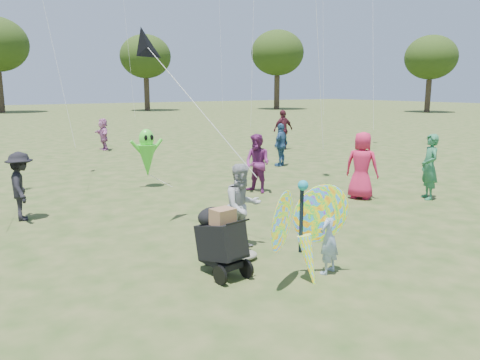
% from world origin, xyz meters
% --- Properties ---
extents(ground, '(160.00, 160.00, 0.00)m').
position_xyz_m(ground, '(0.00, 0.00, 0.00)').
color(ground, '#51592B').
rests_on(ground, ground).
extents(child_girl, '(0.50, 0.40, 1.19)m').
position_xyz_m(child_girl, '(-0.21, -1.06, 0.59)').
color(child_girl, '#94AAD2').
rests_on(child_girl, ground).
extents(adult_man, '(0.80, 0.63, 1.59)m').
position_xyz_m(adult_man, '(-0.71, 0.66, 0.80)').
color(adult_man, '#9A9B9F').
rests_on(adult_man, ground).
extents(grey_bag, '(0.47, 0.38, 0.15)m').
position_xyz_m(grey_bag, '(-0.99, 0.17, 0.07)').
color(grey_bag, slate).
rests_on(grey_bag, ground).
extents(crowd_a, '(0.90, 1.04, 1.79)m').
position_xyz_m(crowd_a, '(4.15, 2.20, 0.90)').
color(crowd_a, '#CB204B').
rests_on(crowd_a, ground).
extents(crowd_b, '(0.70, 1.07, 1.55)m').
position_xyz_m(crowd_b, '(-3.75, 4.97, 0.77)').
color(crowd_b, black).
rests_on(crowd_b, ground).
extents(crowd_c, '(1.02, 0.75, 1.61)m').
position_xyz_m(crowd_c, '(5.66, 7.51, 0.81)').
color(crowd_c, '#305885').
rests_on(crowd_c, ground).
extents(crowd_e, '(0.82, 0.95, 1.66)m').
position_xyz_m(crowd_e, '(2.27, 4.33, 0.83)').
color(crowd_e, '#702564').
rests_on(crowd_e, ground).
extents(crowd_f, '(0.69, 0.76, 1.74)m').
position_xyz_m(crowd_f, '(5.60, 1.17, 0.87)').
color(crowd_f, '#296F49').
rests_on(crowd_f, ground).
extents(crowd_h, '(1.10, 0.46, 1.88)m').
position_xyz_m(crowd_h, '(8.72, 11.20, 0.94)').
color(crowd_h, '#4D1927').
rests_on(crowd_h, ground).
extents(crowd_j, '(0.46, 1.39, 1.49)m').
position_xyz_m(crowd_j, '(1.53, 15.78, 0.75)').
color(crowd_j, '#B768A2').
rests_on(crowd_j, ground).
extents(jogging_stroller, '(0.57, 1.09, 1.09)m').
position_xyz_m(jogging_stroller, '(-1.65, -0.11, 0.61)').
color(jogging_stroller, black).
rests_on(jogging_stroller, ground).
extents(butterfly_kite, '(1.74, 0.75, 1.79)m').
position_xyz_m(butterfly_kite, '(-0.75, -1.09, 0.80)').
color(butterfly_kite, orange).
rests_on(butterfly_kite, ground).
extents(delta_kite_rig, '(1.65, 2.46, 2.87)m').
position_xyz_m(delta_kite_rig, '(-1.49, 2.88, 3.71)').
color(delta_kite_rig, black).
rests_on(delta_kite_rig, ground).
extents(alien_kite, '(1.12, 0.69, 1.74)m').
position_xyz_m(alien_kite, '(-0.03, 6.73, 0.97)').
color(alien_kite, '#4AE135').
rests_on(alien_kite, ground).
extents(tree_line, '(91.78, 33.60, 10.79)m').
position_xyz_m(tree_line, '(3.67, 44.99, 6.86)').
color(tree_line, '#3A2D21').
rests_on(tree_line, ground).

